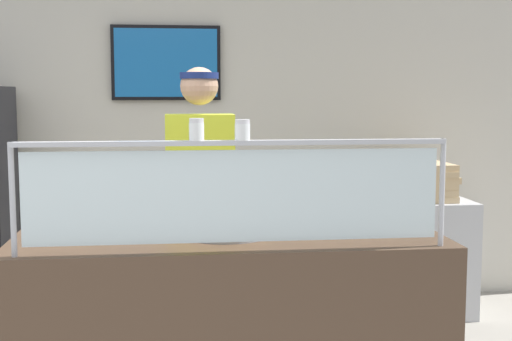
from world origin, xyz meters
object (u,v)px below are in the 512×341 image
at_px(worker_figure, 201,202).
at_px(pepper_flake_shaker, 242,131).
at_px(pizza_tray, 227,232).
at_px(pizza_server, 235,228).
at_px(parmesan_shaker, 197,131).
at_px(pizza_box_stack, 421,181).

bearing_deg(worker_figure, pepper_flake_shaker, -82.07).
xyz_separation_m(pizza_tray, pepper_flake_shaker, (0.04, -0.34, 0.49)).
relative_size(pizza_server, worker_figure, 0.16).
relative_size(pizza_tray, pepper_flake_shaker, 4.71).
height_order(parmesan_shaker, worker_figure, worker_figure).
relative_size(pizza_tray, pizza_box_stack, 0.92).
height_order(pizza_tray, parmesan_shaker, parmesan_shaker).
distance_m(pizza_tray, parmesan_shaker, 0.62).
bearing_deg(worker_figure, pizza_server, -78.85).
bearing_deg(pizza_box_stack, parmesan_shaker, -130.62).
height_order(pizza_server, parmesan_shaker, parmesan_shaker).
height_order(pizza_tray, pizza_server, pizza_server).
bearing_deg(worker_figure, pizza_box_stack, 30.90).
bearing_deg(pizza_server, worker_figure, 86.91).
bearing_deg(parmesan_shaker, worker_figure, 86.93).
distance_m(worker_figure, pizza_box_stack, 1.91).
distance_m(pepper_flake_shaker, pizza_box_stack, 2.52).
relative_size(worker_figure, pizza_box_stack, 3.93).
bearing_deg(pizza_tray, parmesan_shaker, -113.86).
height_order(pepper_flake_shaker, worker_figure, worker_figure).
bearing_deg(pizza_server, pizza_tray, 137.85).
distance_m(parmesan_shaker, pizza_box_stack, 2.64).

